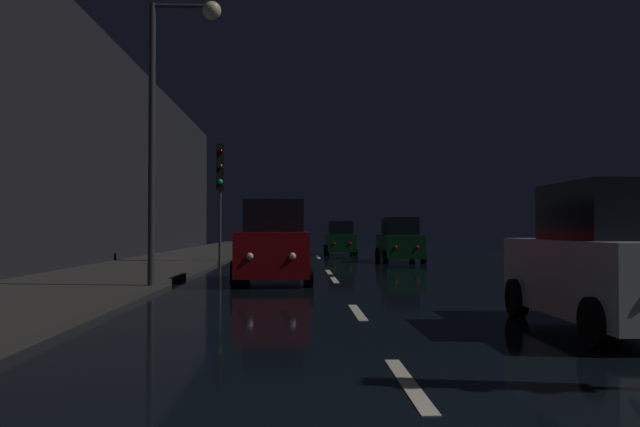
% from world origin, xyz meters
% --- Properties ---
extents(ground, '(25.59, 84.00, 0.02)m').
position_xyz_m(ground, '(0.00, 24.50, -0.01)').
color(ground, black).
extents(sidewalk_left, '(4.40, 84.00, 0.15)m').
position_xyz_m(sidewalk_left, '(-6.60, 24.50, 0.07)').
color(sidewalk_left, '#33302D').
rests_on(sidewalk_left, ground).
extents(building_facade_left, '(0.80, 63.00, 9.38)m').
position_xyz_m(building_facade_left, '(-9.20, 21.00, 4.69)').
color(building_facade_left, black).
rests_on(building_facade_left, ground).
extents(lane_centerline, '(0.16, 32.75, 0.01)m').
position_xyz_m(lane_centerline, '(0.00, 18.26, 0.01)').
color(lane_centerline, beige).
rests_on(lane_centerline, ground).
extents(traffic_light_far_left, '(0.36, 0.48, 5.01)m').
position_xyz_m(traffic_light_far_left, '(-4.29, 24.12, 3.65)').
color(traffic_light_far_left, '#38383A').
rests_on(traffic_light_far_left, ground).
extents(streetlamp_overhead, '(1.70, 0.44, 6.88)m').
position_xyz_m(streetlamp_overhead, '(-4.03, 12.28, 4.59)').
color(streetlamp_overhead, '#2D2D30').
rests_on(streetlamp_overhead, ground).
extents(car_approaching_headlights, '(2.08, 4.50, 2.27)m').
position_xyz_m(car_approaching_headlights, '(-1.70, 14.99, 1.04)').
color(car_approaching_headlights, maroon).
rests_on(car_approaching_headlights, ground).
extents(car_parked_right_near, '(1.97, 4.26, 2.14)m').
position_xyz_m(car_parked_right_near, '(3.50, 6.17, 0.98)').
color(car_parked_right_near, silver).
rests_on(car_parked_right_near, ground).
extents(car_parked_right_far, '(1.82, 3.95, 1.99)m').
position_xyz_m(car_parked_right_far, '(3.50, 25.96, 0.91)').
color(car_parked_right_far, '#0F3819').
rests_on(car_parked_right_far, ground).
extents(car_distant_taillights, '(1.76, 3.81, 1.92)m').
position_xyz_m(car_distant_taillights, '(1.37, 34.38, 0.88)').
color(car_distant_taillights, '#0F3819').
rests_on(car_distant_taillights, ground).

